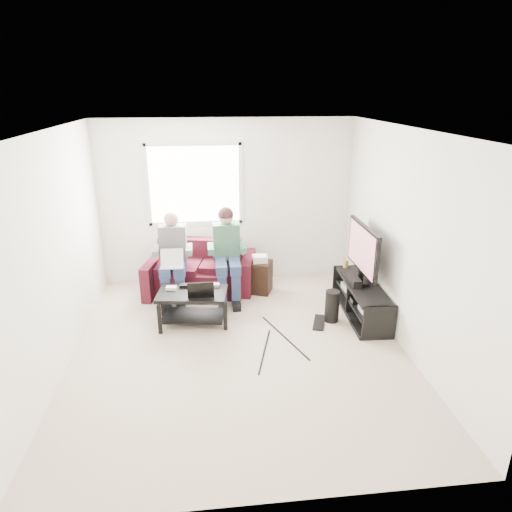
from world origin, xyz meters
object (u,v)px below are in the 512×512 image
object	(u,v)px
coffee_table	(193,300)
subwoofer	(332,306)
sofa	(201,272)
tv	(363,250)
end_table	(260,276)
tv_stand	(361,301)

from	to	relation	value
coffee_table	subwoofer	bearing A→B (deg)	-5.00
sofa	subwoofer	bearing A→B (deg)	-35.14
tv	end_table	bearing A→B (deg)	147.60
tv_stand	end_table	bearing A→B (deg)	144.64
subwoofer	tv	bearing A→B (deg)	27.02
end_table	tv_stand	bearing A→B (deg)	-35.36
sofa	tv	distance (m)	2.52
tv	tv_stand	bearing A→B (deg)	-88.53
end_table	sofa	bearing A→B (deg)	168.71
sofa	end_table	size ratio (longest dim) A/B	2.99
subwoofer	tv_stand	bearing A→B (deg)	16.00
sofa	end_table	bearing A→B (deg)	-11.29
sofa	coffee_table	world-z (taller)	sofa
sofa	subwoofer	distance (m)	2.16
tv_stand	tv	size ratio (longest dim) A/B	1.30
tv_stand	tv	bearing A→B (deg)	91.47
coffee_table	subwoofer	world-z (taller)	coffee_table
tv_stand	end_table	xyz separation A→B (m)	(-1.31, 0.93, 0.06)
subwoofer	end_table	bearing A→B (deg)	129.01
coffee_table	subwoofer	size ratio (longest dim) A/B	2.21
subwoofer	end_table	size ratio (longest dim) A/B	0.74
coffee_table	end_table	xyz separation A→B (m)	(1.02, 0.90, -0.07)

